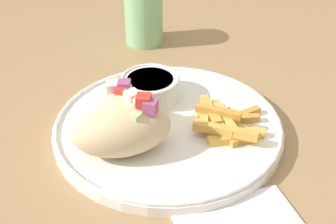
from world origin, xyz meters
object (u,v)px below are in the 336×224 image
object	(u,v)px
plate	(168,127)
fries_pile	(222,122)
water_glass	(144,20)
pita_sandwich_far	(121,116)
pita_sandwich_near	(123,128)
sauce_ramekin	(150,87)

from	to	relation	value
plate	fries_pile	world-z (taller)	fries_pile
plate	water_glass	xyz separation A→B (m)	(0.13, 0.25, 0.03)
plate	water_glass	size ratio (longest dim) A/B	3.27
pita_sandwich_far	fries_pile	xyz separation A→B (m)	(0.11, -0.06, -0.02)
pita_sandwich_near	plate	bearing A→B (deg)	27.64
sauce_ramekin	water_glass	bearing A→B (deg)	58.10
fries_pile	pita_sandwich_near	bearing A→B (deg)	162.49
plate	pita_sandwich_far	xyz separation A→B (m)	(-0.06, 0.01, 0.04)
pita_sandwich_far	water_glass	size ratio (longest dim) A/B	1.23
pita_sandwich_near	water_glass	bearing A→B (deg)	71.80
plate	pita_sandwich_far	size ratio (longest dim) A/B	2.67
plate	water_glass	world-z (taller)	water_glass
plate	sauce_ramekin	bearing A→B (deg)	74.86
sauce_ramekin	water_glass	world-z (taller)	water_glass
fries_pile	sauce_ramekin	bearing A→B (deg)	105.92
fries_pile	sauce_ramekin	xyz separation A→B (m)	(-0.03, 0.12, 0.01)
fries_pile	sauce_ramekin	distance (m)	0.12
pita_sandwich_far	water_glass	world-z (taller)	water_glass
plate	pita_sandwich_near	distance (m)	0.08
pita_sandwich_far	fries_pile	size ratio (longest dim) A/B	1.00
pita_sandwich_near	fries_pile	distance (m)	0.13
fries_pile	plate	bearing A→B (deg)	135.95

